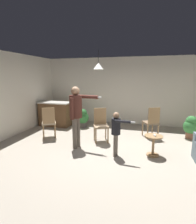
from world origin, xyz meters
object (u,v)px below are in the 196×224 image
object	(u,v)px
dining_chair_near_wall	(49,121)
potted_plant_corner	(191,126)
person_adult	(76,110)
potted_plant_by_wall	(83,117)
person_child	(116,129)
kitchen_counter	(55,114)
spare_remote_on_table	(155,135)
dining_chair_by_counter	(152,121)
side_table_by_couch	(153,143)
dining_chair_centre_back	(101,123)

from	to	relation	value
dining_chair_near_wall	potted_plant_corner	bearing A→B (deg)	-16.53
person_adult	potted_plant_by_wall	bearing A→B (deg)	-156.89
person_child	kitchen_counter	bearing A→B (deg)	-123.39
kitchen_counter	spare_remote_on_table	bearing A→B (deg)	-27.15
kitchen_counter	potted_plant_by_wall	world-z (taller)	kitchen_counter
dining_chair_by_counter	dining_chair_near_wall	world-z (taller)	same
spare_remote_on_table	dining_chair_near_wall	bearing A→B (deg)	170.75
person_adult	person_child	size ratio (longest dim) A/B	1.52
potted_plant_by_wall	spare_remote_on_table	xyz separation A→B (m)	(2.60, -1.96, 0.14)
potted_plant_corner	side_table_by_couch	bearing A→B (deg)	-125.11
dining_chair_centre_back	potted_plant_corner	distance (m)	2.88
kitchen_counter	person_child	world-z (taller)	person_child
dining_chair_by_counter	dining_chair_near_wall	xyz separation A→B (m)	(-3.15, -0.91, 0.00)
kitchen_counter	dining_chair_by_counter	world-z (taller)	dining_chair_by_counter
person_adult	dining_chair_centre_back	bearing A→B (deg)	151.51
kitchen_counter	spare_remote_on_table	world-z (taller)	kitchen_counter
potted_plant_by_wall	person_adult	bearing A→B (deg)	-74.09
dining_chair_by_counter	potted_plant_corner	size ratio (longest dim) A/B	1.37
side_table_by_couch	person_adult	distance (m)	2.15
side_table_by_couch	spare_remote_on_table	size ratio (longest dim) A/B	4.00
dining_chair_by_counter	potted_plant_by_wall	xyz separation A→B (m)	(-2.55, 0.53, -0.15)
spare_remote_on_table	dining_chair_by_counter	bearing A→B (deg)	91.97
person_child	spare_remote_on_table	world-z (taller)	person_child
spare_remote_on_table	person_adult	bearing A→B (deg)	179.63
kitchen_counter	person_adult	distance (m)	2.61
dining_chair_near_wall	dining_chair_centre_back	xyz separation A→B (m)	(1.66, 0.18, 0.00)
person_child	person_adult	bearing A→B (deg)	-98.47
person_child	spare_remote_on_table	bearing A→B (deg)	108.45
kitchen_counter	side_table_by_couch	xyz separation A→B (m)	(3.72, -1.89, -0.15)
side_table_by_couch	dining_chair_by_counter	size ratio (longest dim) A/B	0.52
side_table_by_couch	person_child	bearing A→B (deg)	-163.73
dining_chair_by_counter	spare_remote_on_table	xyz separation A→B (m)	(0.05, -1.43, -0.01)
side_table_by_couch	potted_plant_by_wall	size ratio (longest dim) A/B	0.72
potted_plant_corner	potted_plant_by_wall	bearing A→B (deg)	175.80
dining_chair_near_wall	dining_chair_centre_back	bearing A→B (deg)	-25.24
dining_chair_centre_back	spare_remote_on_table	distance (m)	1.70
kitchen_counter	spare_remote_on_table	size ratio (longest dim) A/B	9.69
person_adult	potted_plant_corner	world-z (taller)	person_adult
side_table_by_couch	person_child	world-z (taller)	person_child
potted_plant_corner	dining_chair_near_wall	bearing A→B (deg)	-165.01
dining_chair_by_counter	potted_plant_corner	distance (m)	1.24
potted_plant_by_wall	kitchen_counter	bearing A→B (deg)	-177.48
dining_chair_near_wall	spare_remote_on_table	size ratio (longest dim) A/B	7.69
dining_chair_by_counter	dining_chair_centre_back	distance (m)	1.66
person_child	potted_plant_corner	distance (m)	2.83
side_table_by_couch	potted_plant_by_wall	world-z (taller)	potted_plant_by_wall
kitchen_counter	dining_chair_near_wall	xyz separation A→B (m)	(0.53, -1.39, 0.07)
person_child	dining_chair_near_wall	xyz separation A→B (m)	(-2.30, 0.76, -0.14)
side_table_by_couch	person_child	distance (m)	0.99
dining_chair_by_counter	dining_chair_centre_back	bearing A→B (deg)	178.29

